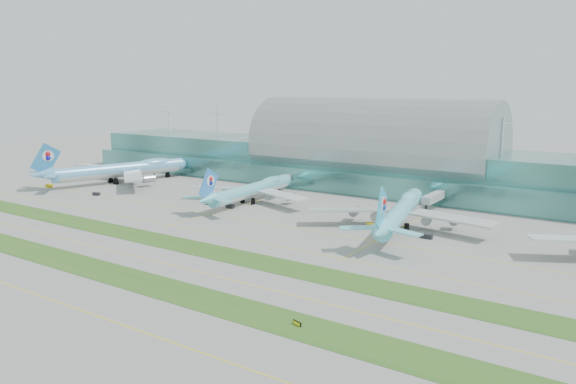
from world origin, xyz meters
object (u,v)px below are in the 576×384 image
Objects in this scene: airliner_b at (253,189)px; terminal at (372,158)px; airliner_a at (122,169)px; airliner_c at (401,210)px; taxiway_sign_east at (297,323)px.

terminal is at bearing 63.95° from airliner_b.
terminal is 4.19× the size of airliner_a.
airliner_c is (155.28, -7.92, -0.74)m from airliner_a.
airliner_b is 0.92× the size of airliner_c.
terminal is 67.91m from airliner_b.
taxiway_sign_east is (83.91, -94.57, -5.22)m from airliner_b.
airliner_b is at bearing 147.10° from taxiway_sign_east.
taxiway_sign_east is at bearing -51.90° from airliner_b.
airliner_c is (43.92, -68.63, -7.92)m from terminal.
terminal reaches higher than airliner_b.
airliner_b is at bearing -112.58° from terminal.
terminal is at bearing 110.20° from airliner_c.
airliner_c is 89.47m from taxiway_sign_east.
taxiway_sign_east is at bearing -12.29° from airliner_a.
airliner_a reaches higher than taxiway_sign_east.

